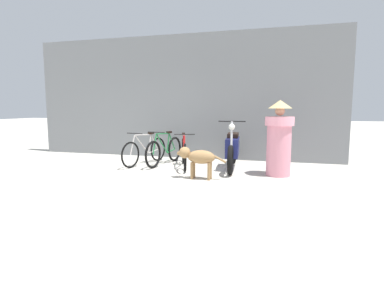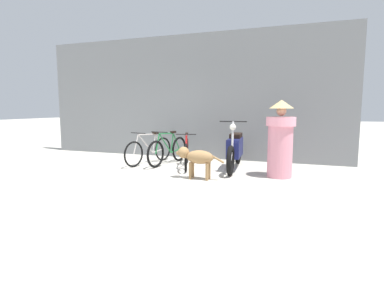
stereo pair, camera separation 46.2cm
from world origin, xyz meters
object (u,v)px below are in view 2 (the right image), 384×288
object	(u,v)px
person_in_robes	(280,139)
bicycle_0	(149,150)
motorcycle	(235,149)
bicycle_2	(187,153)
bicycle_1	(168,150)
stray_dog	(196,157)

from	to	relation	value
person_in_robes	bicycle_0	bearing A→B (deg)	9.87
bicycle_0	person_in_robes	xyz separation A→B (m)	(3.18, -0.45, 0.45)
motorcycle	person_in_robes	size ratio (longest dim) A/B	1.30
bicycle_2	bicycle_1	bearing A→B (deg)	-126.12
bicycle_2	stray_dog	size ratio (longest dim) A/B	1.66
motorcycle	stray_dog	bearing A→B (deg)	-28.24
bicycle_1	person_in_robes	bearing A→B (deg)	89.36
bicycle_2	stray_dog	bearing A→B (deg)	10.41
person_in_robes	bicycle_2	bearing A→B (deg)	8.25
bicycle_0	person_in_robes	bearing A→B (deg)	96.66
stray_dog	person_in_robes	world-z (taller)	person_in_robes
bicycle_2	motorcycle	size ratio (longest dim) A/B	0.81
motorcycle	bicycle_2	bearing A→B (deg)	-88.19
bicycle_1	motorcycle	bearing A→B (deg)	98.65
bicycle_1	person_in_robes	distance (m)	2.79
person_in_robes	bicycle_1	bearing A→B (deg)	6.62
bicycle_1	bicycle_2	bearing A→B (deg)	83.19
bicycle_1	bicycle_2	xyz separation A→B (m)	(0.55, -0.17, -0.00)
bicycle_0	person_in_robes	world-z (taller)	person_in_robes
bicycle_0	bicycle_1	size ratio (longest dim) A/B	1.00
bicycle_1	stray_dog	distance (m)	1.70
stray_dog	person_in_robes	size ratio (longest dim) A/B	0.64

